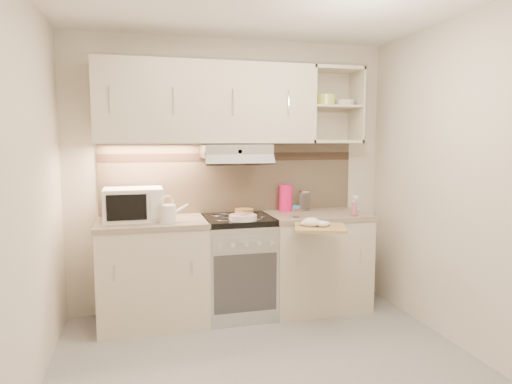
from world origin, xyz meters
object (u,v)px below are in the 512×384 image
(plate_stack, at_px, (243,217))
(cutting_board, at_px, (320,228))
(pink_pitcher, at_px, (286,198))
(glass_jar, at_px, (305,200))
(microwave, at_px, (133,204))
(watering_can, at_px, (169,213))
(spray_bottle, at_px, (354,207))
(electric_range, at_px, (238,266))

(plate_stack, bearing_deg, cutting_board, -31.33)
(pink_pitcher, height_order, glass_jar, pink_pitcher)
(microwave, xyz_separation_m, watering_can, (0.28, -0.19, -0.06))
(microwave, relative_size, cutting_board, 1.20)
(microwave, height_order, glass_jar, microwave)
(glass_jar, bearing_deg, watering_can, -166.13)
(spray_bottle, distance_m, cutting_board, 0.55)
(electric_range, distance_m, cutting_board, 0.88)
(plate_stack, relative_size, pink_pitcher, 0.95)
(microwave, relative_size, glass_jar, 2.50)
(microwave, relative_size, plate_stack, 2.03)
(pink_pitcher, bearing_deg, spray_bottle, -63.58)
(plate_stack, height_order, spray_bottle, spray_bottle)
(glass_jar, bearing_deg, plate_stack, -152.49)
(electric_range, relative_size, plate_stack, 3.73)
(microwave, height_order, spray_bottle, microwave)
(pink_pitcher, distance_m, glass_jar, 0.19)
(microwave, bearing_deg, glass_jar, 4.48)
(watering_can, relative_size, glass_jar, 1.32)
(watering_can, distance_m, spray_bottle, 1.63)
(spray_bottle, bearing_deg, plate_stack, -178.22)
(glass_jar, bearing_deg, pink_pitcher, 174.67)
(watering_can, distance_m, pink_pitcher, 1.18)
(glass_jar, bearing_deg, electric_range, -165.32)
(watering_can, xyz_separation_m, spray_bottle, (1.63, -0.08, -0.00))
(electric_range, xyz_separation_m, plate_stack, (0.01, -0.18, 0.47))
(electric_range, distance_m, microwave, 1.07)
(plate_stack, xyz_separation_m, spray_bottle, (1.01, -0.04, 0.05))
(electric_range, bearing_deg, spray_bottle, -12.20)
(watering_can, bearing_deg, glass_jar, -9.97)
(plate_stack, distance_m, spray_bottle, 1.01)
(electric_range, distance_m, glass_jar, 0.91)
(pink_pitcher, relative_size, spray_bottle, 1.28)
(microwave, distance_m, pink_pitcher, 1.42)
(pink_pitcher, distance_m, cutting_board, 0.74)
(electric_range, height_order, plate_stack, plate_stack)
(watering_can, bearing_deg, cutting_board, -41.59)
(microwave, distance_m, watering_can, 0.34)
(plate_stack, xyz_separation_m, pink_pitcher, (0.51, 0.38, 0.10))
(watering_can, distance_m, plate_stack, 0.62)
(glass_jar, distance_m, cutting_board, 0.73)
(watering_can, bearing_deg, microwave, 122.76)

